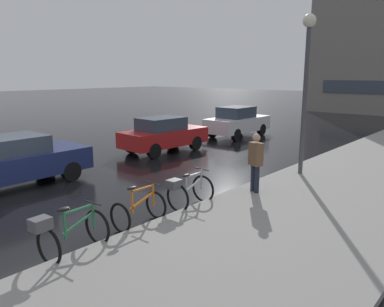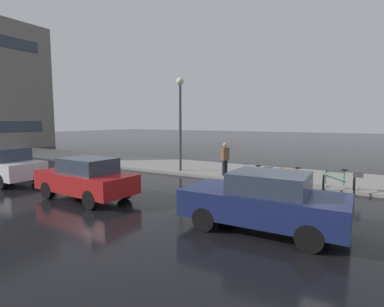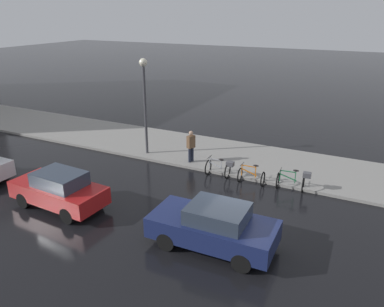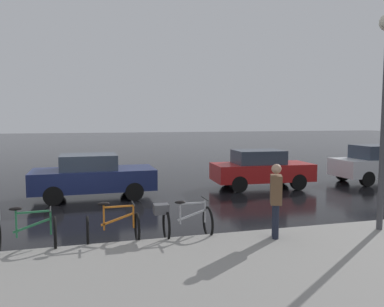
% 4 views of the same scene
% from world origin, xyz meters
% --- Properties ---
extents(ground_plane, '(140.00, 140.00, 0.00)m').
position_xyz_m(ground_plane, '(0.00, 0.00, 0.00)').
color(ground_plane, black).
extents(bicycle_nearest, '(0.84, 1.46, 1.01)m').
position_xyz_m(bicycle_nearest, '(3.50, -1.10, 0.51)').
color(bicycle_nearest, black).
rests_on(bicycle_nearest, ground).
extents(bicycle_second, '(0.71, 1.16, 0.98)m').
position_xyz_m(bicycle_second, '(3.34, 0.81, 0.39)').
color(bicycle_second, black).
rests_on(bicycle_second, ground).
extents(bicycle_third, '(0.76, 1.33, 0.96)m').
position_xyz_m(bicycle_third, '(3.43, 2.37, 0.49)').
color(bicycle_third, black).
rests_on(bicycle_third, ground).
extents(car_navy, '(1.97, 4.27, 1.57)m').
position_xyz_m(car_navy, '(-1.95, 0.41, 0.79)').
color(car_navy, navy).
rests_on(car_navy, ground).
extents(car_red, '(1.90, 4.08, 1.56)m').
position_xyz_m(car_red, '(-2.20, 7.06, 0.79)').
color(car_red, '#AD1919').
rests_on(car_red, ground).
extents(car_white, '(1.79, 4.10, 1.66)m').
position_xyz_m(car_white, '(-2.14, 12.75, 0.82)').
color(car_white, silver).
rests_on(car_white, ground).
extents(pedestrian, '(0.46, 0.38, 1.81)m').
position_xyz_m(pedestrian, '(4.23, 4.35, 1.03)').
color(pedestrian, '#1E2333').
rests_on(pedestrian, ground).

